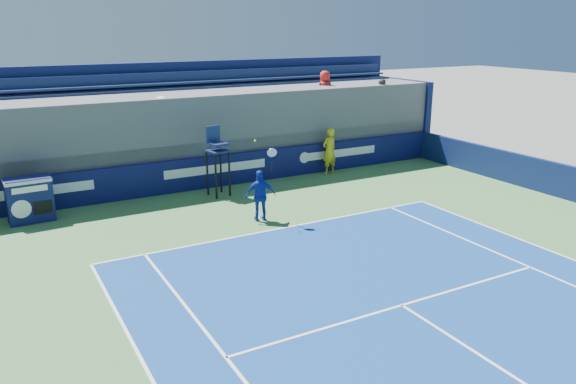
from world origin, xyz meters
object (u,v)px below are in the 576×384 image
ball_person (329,151)px  tennis_player (261,195)px  match_clock (29,199)px  umpire_chair (217,154)px

ball_person → tennis_player: tennis_player is taller
match_clock → tennis_player: (6.23, -3.37, 0.08)m
ball_person → tennis_player: (-5.00, -3.85, -0.13)m
match_clock → tennis_player: bearing=-28.4°
umpire_chair → tennis_player: 3.25m
tennis_player → ball_person: bearing=37.5°
match_clock → umpire_chair: size_ratio=0.56×
match_clock → tennis_player: 7.08m
tennis_player → match_clock: bearing=151.6°
ball_person → match_clock: size_ratio=1.34×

